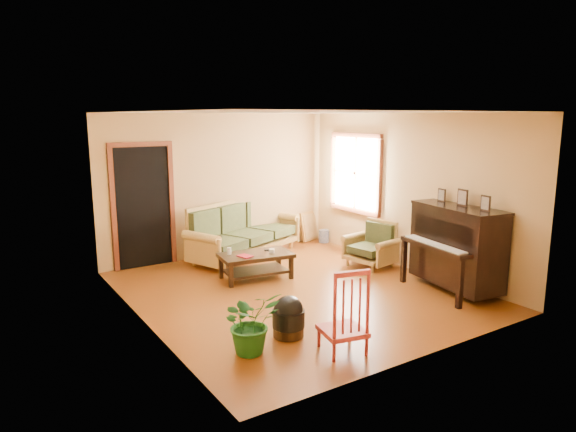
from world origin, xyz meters
TOP-DOWN VIEW (x-y plane):
  - floor at (0.00, 0.00)m, footprint 5.00×5.00m
  - doorway at (-1.45, 2.48)m, footprint 1.08×0.16m
  - window at (2.21, 1.30)m, footprint 0.12×1.36m
  - sofa at (0.28, 2.08)m, footprint 2.53×1.77m
  - coffee_table at (-0.20, 0.84)m, footprint 1.20×0.77m
  - armchair at (1.78, 0.36)m, footprint 0.86×0.90m
  - piano at (2.01, -1.25)m, footprint 1.06×1.55m
  - footstool at (-0.95, -1.27)m, footprint 0.50×0.50m
  - red_chair at (-0.68, -1.93)m, footprint 0.55×0.58m
  - leaning_frame at (1.95, 2.42)m, footprint 0.49×0.26m
  - ceramic_crock at (2.14, 2.16)m, footprint 0.22×0.22m
  - potted_plant at (-1.53, -1.40)m, footprint 0.64×0.55m
  - book at (-0.52, 0.73)m, footprint 0.23×0.27m
  - candle at (-0.57, 1.03)m, footprint 0.08×0.08m
  - glass_jar at (0.04, 0.75)m, footprint 0.12×0.12m
  - remote at (0.08, 0.89)m, footprint 0.16×0.07m

SIDE VIEW (x-z plane):
  - floor at x=0.00m, z-range 0.00..0.00m
  - ceramic_crock at x=2.14m, z-range 0.00..0.25m
  - footstool at x=-0.95m, z-range 0.00..0.37m
  - coffee_table at x=-0.20m, z-range 0.00..0.41m
  - leaning_frame at x=1.95m, z-range 0.00..0.64m
  - potted_plant at x=-1.53m, z-range 0.00..0.70m
  - armchair at x=1.78m, z-range 0.00..0.78m
  - remote at x=0.08m, z-range 0.41..0.43m
  - book at x=-0.52m, z-range 0.41..0.43m
  - glass_jar at x=0.04m, z-range 0.41..0.47m
  - candle at x=-0.57m, z-range 0.41..0.52m
  - red_chair at x=-0.68m, z-range 0.00..0.97m
  - sofa at x=0.28m, z-range 0.00..1.00m
  - piano at x=2.01m, z-range 0.00..1.27m
  - doorway at x=-1.45m, z-range 0.00..2.05m
  - window at x=2.21m, z-range 0.77..2.23m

